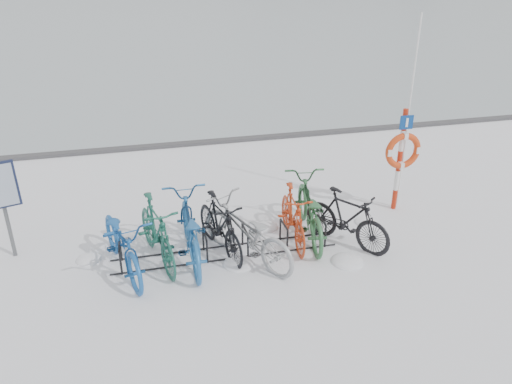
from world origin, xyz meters
The scene contains 14 objects.
ground centered at (0.00, 0.00, 0.00)m, with size 900.00×900.00×0.00m, color white.
quay_edge centered at (0.00, 5.90, 0.05)m, with size 400.00×0.25×0.10m, color #3F3F42.
bike_rack centered at (0.00, 0.00, 0.18)m, with size 4.00×0.48×0.46m.
info_board centered at (-3.63, 0.82, 1.27)m, with size 0.62×0.38×1.76m.
lifebuoy_station centered at (3.78, 0.83, 1.31)m, with size 0.75×0.22×3.91m.
bike_0 centered at (-1.74, -0.06, 0.56)m, with size 0.74×2.13×1.11m, color #1A549D.
bike_1 centered at (-1.17, 0.09, 0.59)m, with size 0.55×1.95×1.17m, color #1B5646.
bike_2 centered at (-0.61, 0.04, 0.58)m, with size 0.77×2.22×1.16m, color #215D99.
bike_3 centered at (-0.07, 0.12, 0.54)m, with size 0.51×1.80×1.08m, color black.
bike_4 centered at (0.32, -0.27, 0.56)m, with size 0.75×2.15×1.13m, color #95989D.
bike_5 centered at (1.30, 0.17, 0.53)m, with size 0.50×1.77×1.06m, color #BC3716.
bike_6 centered at (1.65, 0.29, 0.58)m, with size 0.77×2.20×1.15m, color #2D6339.
bike_7 centered at (2.21, -0.18, 0.54)m, with size 0.50×1.79×1.07m, color black.
snow_drifts centered at (0.84, -0.03, 0.00)m, with size 5.73×2.05×0.20m.
Camera 1 is at (-1.34, -7.51, 4.75)m, focal length 35.00 mm.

